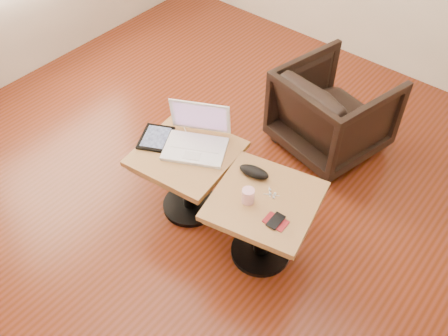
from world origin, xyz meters
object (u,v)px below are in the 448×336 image
Objects in this scene: laptop at (197,138)px; striped_cup at (248,196)px; side_table_left at (188,166)px; side_table_right at (264,213)px; armchair at (333,111)px.

laptop reaches higher than striped_cup.
laptop is (0.01, 0.09, 0.18)m from side_table_left.
side_table_left is 7.05× the size of striped_cup.
striped_cup is at bearing -142.49° from side_table_right.
armchair is at bearing 87.74° from side_table_right.
laptop is at bearing 159.18° from side_table_right.
armchair is at bearing 63.85° from side_table_left.
side_table_left is at bearing 84.07° from armchair.
side_table_left is 1.34× the size of laptop.
side_table_right is 0.60m from laptop.
side_table_left and side_table_right have the same top height.
striped_cup reaches higher than side_table_right.
side_table_right is 1.44× the size of laptop.
laptop is at bearing 83.00° from armchair.
side_table_left is 0.94× the size of side_table_right.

